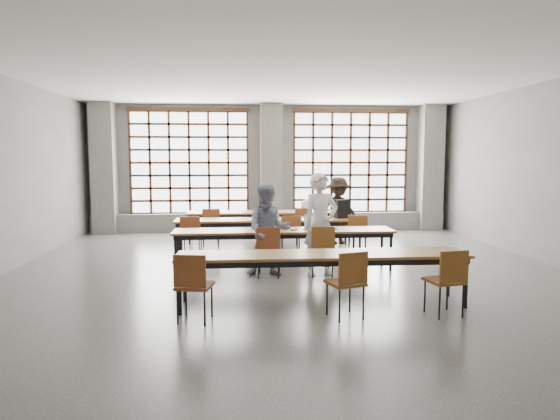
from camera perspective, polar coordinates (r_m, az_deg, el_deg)
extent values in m
plane|color=#4A4A47|center=(8.80, 1.10, -7.38)|extent=(11.00, 11.00, 0.00)
plane|color=silver|center=(8.69, 1.14, 15.69)|extent=(11.00, 11.00, 0.00)
plane|color=#595957|center=(14.05, -1.07, 4.83)|extent=(10.00, 0.00, 10.00)
plane|color=#595957|center=(3.15, 10.91, 0.65)|extent=(10.00, 0.00, 10.00)
cube|color=#5B5B58|center=(14.23, -19.47, 4.50)|extent=(0.60, 0.55, 3.50)
cube|color=#5B5B58|center=(13.77, -1.00, 4.80)|extent=(0.60, 0.55, 3.50)
cube|color=#5B5B58|center=(14.74, 16.79, 4.63)|extent=(0.60, 0.55, 3.50)
cube|color=white|center=(14.07, -10.29, 5.34)|extent=(3.20, 0.02, 2.80)
cube|color=black|center=(14.00, -10.32, 5.34)|extent=(3.20, 0.05, 2.80)
cube|color=black|center=(14.08, -10.21, -0.57)|extent=(3.32, 0.07, 0.10)
cube|color=black|center=(14.06, -10.44, 11.26)|extent=(3.32, 0.07, 0.10)
cube|color=white|center=(14.34, 7.98, 5.39)|extent=(3.20, 0.02, 2.80)
cube|color=black|center=(14.26, 8.05, 5.39)|extent=(3.20, 0.05, 2.80)
cube|color=black|center=(14.35, 7.97, -0.41)|extent=(3.32, 0.07, 0.10)
cube|color=black|center=(14.32, 8.14, 11.20)|extent=(3.32, 0.07, 0.10)
cube|color=#5B5B58|center=(13.96, -1.01, -1.36)|extent=(9.80, 0.35, 0.50)
cube|color=brown|center=(12.18, -1.19, -0.26)|extent=(4.00, 0.70, 0.04)
cube|color=black|center=(12.19, -1.19, -0.54)|extent=(3.90, 0.64, 0.08)
cylinder|color=black|center=(11.98, -10.32, -2.22)|extent=(0.05, 0.05, 0.69)
cylinder|color=black|center=(12.55, -10.06, -1.84)|extent=(0.05, 0.05, 0.69)
cylinder|color=black|center=(12.20, 7.93, -2.03)|extent=(0.05, 0.05, 0.69)
cylinder|color=black|center=(12.76, 7.38, -1.67)|extent=(0.05, 0.05, 0.69)
cube|color=brown|center=(10.71, -1.25, -1.12)|extent=(4.00, 0.70, 0.04)
cube|color=black|center=(10.72, -1.25, -1.44)|extent=(3.90, 0.64, 0.08)
cylinder|color=black|center=(10.54, -11.65, -3.37)|extent=(0.05, 0.05, 0.69)
cylinder|color=black|center=(11.11, -11.28, -2.88)|extent=(0.05, 0.05, 0.69)
cylinder|color=black|center=(10.75, 9.13, -3.13)|extent=(0.05, 0.05, 0.69)
cylinder|color=black|center=(11.31, 8.44, -2.67)|extent=(0.05, 0.05, 0.69)
cube|color=brown|center=(9.11, 0.42, -2.38)|extent=(4.00, 0.70, 0.04)
cube|color=black|center=(9.12, 0.42, -2.75)|extent=(3.90, 0.64, 0.08)
cylinder|color=black|center=(8.93, -11.84, -5.06)|extent=(0.05, 0.05, 0.69)
cylinder|color=black|center=(9.49, -11.40, -4.39)|extent=(0.05, 0.05, 0.69)
cylinder|color=black|center=(9.25, 12.55, -4.69)|extent=(0.05, 0.05, 0.69)
cylinder|color=black|center=(9.80, 11.56, -4.07)|extent=(0.05, 0.05, 0.69)
cube|color=brown|center=(6.91, 4.91, -5.10)|extent=(4.00, 0.70, 0.04)
cube|color=black|center=(6.92, 4.91, -5.59)|extent=(3.90, 0.64, 0.08)
cylinder|color=black|center=(6.67, -11.41, -8.83)|extent=(0.05, 0.05, 0.69)
cylinder|color=black|center=(7.22, -10.85, -7.66)|extent=(0.05, 0.05, 0.69)
cylinder|color=black|center=(7.28, 20.50, -7.83)|extent=(0.05, 0.05, 0.69)
cylinder|color=black|center=(7.79, 18.70, -6.86)|extent=(0.05, 0.05, 0.69)
cube|color=maroon|center=(11.67, -7.92, -1.88)|extent=(0.47, 0.47, 0.04)
cube|color=maroon|center=(11.44, -7.88, -0.87)|extent=(0.40, 0.08, 0.40)
cylinder|color=black|center=(11.70, -7.90, -2.97)|extent=(0.02, 0.02, 0.45)
cube|color=brown|center=(11.74, 2.86, -1.78)|extent=(0.52, 0.52, 0.04)
cube|color=brown|center=(11.52, 2.71, -0.78)|extent=(0.39, 0.14, 0.40)
cylinder|color=black|center=(11.77, 2.86, -2.86)|extent=(0.02, 0.02, 0.45)
cube|color=brown|center=(11.87, 6.70, -1.73)|extent=(0.48, 0.48, 0.04)
cube|color=brown|center=(11.64, 6.76, -0.74)|extent=(0.40, 0.09, 0.40)
cylinder|color=black|center=(11.90, 6.69, -2.80)|extent=(0.02, 0.02, 0.45)
cube|color=maroon|center=(10.23, -10.07, -3.02)|extent=(0.44, 0.44, 0.04)
cube|color=maroon|center=(10.00, -10.25, -1.90)|extent=(0.40, 0.05, 0.40)
cylinder|color=black|center=(10.27, -10.04, -4.26)|extent=(0.02, 0.02, 0.45)
cube|color=maroon|center=(10.23, 1.17, -2.93)|extent=(0.42, 0.42, 0.04)
cube|color=maroon|center=(10.00, 1.29, -1.80)|extent=(0.40, 0.03, 0.40)
cylinder|color=black|center=(10.27, 1.16, -4.17)|extent=(0.02, 0.02, 0.45)
cube|color=brown|center=(10.46, 8.83, -2.80)|extent=(0.50, 0.50, 0.04)
cube|color=brown|center=(10.23, 8.87, -1.70)|extent=(0.40, 0.12, 0.40)
cylinder|color=black|center=(10.50, 8.81, -4.01)|extent=(0.02, 0.02, 0.45)
cube|color=maroon|center=(8.59, -1.27, -4.65)|extent=(0.46, 0.46, 0.04)
cube|color=maroon|center=(8.35, -1.35, -3.35)|extent=(0.40, 0.07, 0.40)
cylinder|color=black|center=(8.63, -1.27, -6.12)|extent=(0.02, 0.02, 0.45)
cube|color=brown|center=(8.69, 4.69, -4.55)|extent=(0.43, 0.43, 0.04)
cube|color=brown|center=(8.45, 4.95, -3.26)|extent=(0.40, 0.04, 0.40)
cylinder|color=black|center=(8.73, 4.67, -6.00)|extent=(0.02, 0.02, 0.45)
cube|color=brown|center=(6.37, -9.72, -8.53)|extent=(0.49, 0.49, 0.04)
cube|color=brown|center=(6.13, -10.30, -6.90)|extent=(0.40, 0.11, 0.40)
cylinder|color=black|center=(6.43, -9.68, -10.47)|extent=(0.02, 0.02, 0.45)
cube|color=brown|center=(6.47, 7.46, -8.25)|extent=(0.53, 0.53, 0.04)
cube|color=brown|center=(6.25, 8.38, -6.61)|extent=(0.39, 0.15, 0.40)
cylinder|color=black|center=(6.53, 7.43, -10.16)|extent=(0.02, 0.02, 0.45)
cube|color=brown|center=(6.86, 18.25, -7.69)|extent=(0.49, 0.49, 0.04)
cube|color=brown|center=(6.65, 19.28, -6.13)|extent=(0.40, 0.11, 0.40)
cylinder|color=black|center=(6.91, 18.18, -9.51)|extent=(0.02, 0.02, 0.45)
imported|color=white|center=(8.67, 4.66, -1.64)|extent=(0.75, 0.62, 1.78)
imported|color=#19224B|center=(8.58, -1.29, -2.31)|extent=(0.82, 0.66, 1.59)
imported|color=black|center=(11.88, 6.67, -0.07)|extent=(1.09, 0.72, 1.58)
cube|color=#B3B3B8|center=(9.22, 3.80, -2.11)|extent=(0.41, 0.34, 0.02)
cube|color=black|center=(9.21, 3.80, -2.04)|extent=(0.33, 0.24, 0.00)
cube|color=#B3B3B8|center=(9.34, 3.88, -1.26)|extent=(0.37, 0.15, 0.26)
cube|color=#81ACE0|center=(9.33, 3.88, -1.42)|extent=(0.31, 0.12, 0.21)
cube|color=#BBBCC0|center=(12.38, 5.04, -0.04)|extent=(0.42, 0.34, 0.02)
cube|color=black|center=(12.37, 5.06, 0.01)|extent=(0.34, 0.25, 0.00)
cube|color=#BBBCC0|center=(12.49, 4.78, 0.57)|extent=(0.37, 0.16, 0.26)
cube|color=#90BFFA|center=(12.48, 4.80, 0.45)|extent=(0.31, 0.13, 0.21)
ellipsoid|color=white|center=(9.21, 6.33, -2.08)|extent=(0.11, 0.08, 0.04)
cube|color=green|center=(9.18, 0.06, -1.91)|extent=(0.26, 0.11, 0.09)
cube|color=black|center=(9.02, 1.61, -2.29)|extent=(0.13, 0.06, 0.01)
cube|color=white|center=(10.74, -4.46, -1.01)|extent=(0.30, 0.21, 0.00)
cube|color=silver|center=(10.64, -2.85, -1.06)|extent=(0.34, 0.28, 0.00)
cube|color=white|center=(10.71, -0.72, -1.01)|extent=(0.32, 0.24, 0.00)
cube|color=black|center=(10.94, 7.13, 0.14)|extent=(0.36, 0.27, 0.40)
ellipsoid|color=white|center=(12.30, 2.98, 0.56)|extent=(0.31, 0.27, 0.29)
cube|color=#A01315|center=(6.35, -9.73, -8.09)|extent=(0.20, 0.08, 0.06)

